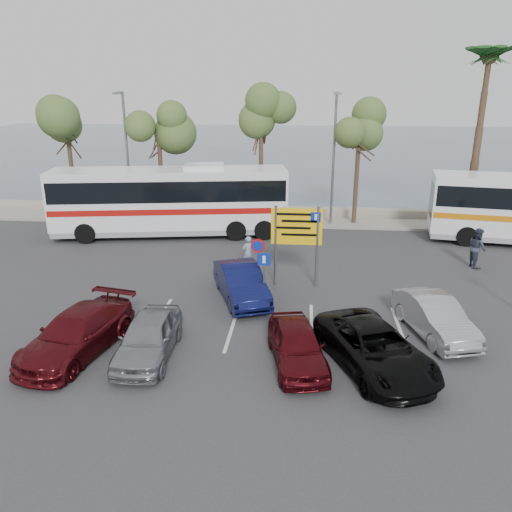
# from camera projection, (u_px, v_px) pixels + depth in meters

# --- Properties ---
(ground) EXTENTS (120.00, 120.00, 0.00)m
(ground) POSITION_uv_depth(u_px,v_px,m) (267.00, 315.00, 19.31)
(ground) COLOR #323235
(ground) RESTS_ON ground
(kerb_strip) EXTENTS (44.00, 2.40, 0.15)m
(kerb_strip) POSITION_uv_depth(u_px,v_px,m) (284.00, 222.00, 32.49)
(kerb_strip) COLOR gray
(kerb_strip) RESTS_ON ground
(seawall) EXTENTS (48.00, 0.80, 0.60)m
(seawall) POSITION_uv_depth(u_px,v_px,m) (285.00, 211.00, 34.31)
(seawall) COLOR gray
(seawall) RESTS_ON ground
(sea) EXTENTS (140.00, 140.00, 0.00)m
(sea) POSITION_uv_depth(u_px,v_px,m) (297.00, 146.00, 75.90)
(sea) COLOR #3C4B61
(sea) RESTS_ON ground
(tree_far_left) EXTENTS (3.20, 3.20, 7.60)m
(tree_far_left) POSITION_uv_depth(u_px,v_px,m) (66.00, 121.00, 31.79)
(tree_far_left) COLOR #382619
(tree_far_left) RESTS_ON kerb_strip
(tree_left) EXTENTS (3.20, 3.20, 7.20)m
(tree_left) POSITION_uv_depth(u_px,v_px,m) (158.00, 127.00, 31.34)
(tree_left) COLOR #382619
(tree_left) RESTS_ON kerb_strip
(tree_mid) EXTENTS (3.20, 3.20, 8.00)m
(tree_mid) POSITION_uv_depth(u_px,v_px,m) (261.00, 117.00, 30.53)
(tree_mid) COLOR #382619
(tree_mid) RESTS_ON kerb_strip
(tree_right) EXTENTS (3.20, 3.20, 7.40)m
(tree_right) POSITION_uv_depth(u_px,v_px,m) (360.00, 126.00, 30.13)
(tree_right) COLOR #382619
(tree_right) RESTS_ON kerb_strip
(palm_tree) EXTENTS (4.80, 4.80, 11.20)m
(palm_tree) POSITION_uv_depth(u_px,v_px,m) (489.00, 60.00, 28.30)
(palm_tree) COLOR #382619
(palm_tree) RESTS_ON kerb_strip
(street_lamp_left) EXTENTS (0.45, 1.15, 8.01)m
(street_lamp_left) POSITION_uv_depth(u_px,v_px,m) (127.00, 151.00, 31.52)
(street_lamp_left) COLOR slate
(street_lamp_left) RESTS_ON kerb_strip
(street_lamp_right) EXTENTS (0.45, 1.15, 8.01)m
(street_lamp_right) POSITION_uv_depth(u_px,v_px,m) (334.00, 153.00, 30.32)
(street_lamp_right) COLOR slate
(street_lamp_right) RESTS_ON kerb_strip
(direction_sign) EXTENTS (2.20, 0.12, 3.60)m
(direction_sign) POSITION_uv_depth(u_px,v_px,m) (297.00, 233.00, 21.46)
(direction_sign) COLOR slate
(direction_sign) RESTS_ON ground
(sign_no_stop) EXTENTS (0.60, 0.08, 2.35)m
(sign_no_stop) POSITION_uv_depth(u_px,v_px,m) (258.00, 256.00, 21.11)
(sign_no_stop) COLOR slate
(sign_no_stop) RESTS_ON ground
(sign_parking) EXTENTS (0.50, 0.07, 2.25)m
(sign_parking) POSITION_uv_depth(u_px,v_px,m) (264.00, 272.00, 19.61)
(sign_parking) COLOR slate
(sign_parking) RESTS_ON ground
(lane_markings) EXTENTS (12.02, 4.20, 0.01)m
(lane_markings) POSITION_uv_depth(u_px,v_px,m) (235.00, 325.00, 18.47)
(lane_markings) COLOR silver
(lane_markings) RESTS_ON ground
(coach_bus_left) EXTENTS (13.77, 5.08, 4.20)m
(coach_bus_left) POSITION_uv_depth(u_px,v_px,m) (171.00, 203.00, 29.19)
(coach_bus_left) COLOR white
(coach_bus_left) RESTS_ON ground
(car_silver_a) EXTENTS (1.76, 4.11, 1.38)m
(car_silver_a) POSITION_uv_depth(u_px,v_px,m) (148.00, 337.00, 16.12)
(car_silver_a) COLOR gray
(car_silver_a) RESTS_ON ground
(car_blue) EXTENTS (3.01, 4.69, 1.46)m
(car_blue) POSITION_uv_depth(u_px,v_px,m) (241.00, 283.00, 20.55)
(car_blue) COLOR #0E1245
(car_blue) RESTS_ON ground
(car_maroon) EXTENTS (2.93, 5.16, 1.41)m
(car_maroon) POSITION_uv_depth(u_px,v_px,m) (77.00, 333.00, 16.34)
(car_maroon) COLOR #4C0C12
(car_maroon) RESTS_ON ground
(car_red) EXTENTS (2.30, 4.12, 1.32)m
(car_red) POSITION_uv_depth(u_px,v_px,m) (297.00, 345.00, 15.68)
(car_red) COLOR #470A0F
(car_red) RESTS_ON ground
(suv_black) EXTENTS (4.02, 5.45, 1.38)m
(suv_black) POSITION_uv_depth(u_px,v_px,m) (374.00, 348.00, 15.45)
(suv_black) COLOR black
(suv_black) RESTS_ON ground
(car_silver_b) EXTENTS (2.48, 4.36, 1.36)m
(car_silver_b) POSITION_uv_depth(u_px,v_px,m) (435.00, 317.00, 17.59)
(car_silver_b) COLOR #98999E
(car_silver_b) RESTS_ON ground
(pedestrian_near) EXTENTS (0.72, 0.70, 1.67)m
(pedestrian_near) POSITION_uv_depth(u_px,v_px,m) (248.00, 253.00, 23.88)
(pedestrian_near) COLOR #7D95B7
(pedestrian_near) RESTS_ON ground
(pedestrian_far) EXTENTS (0.90, 1.07, 1.95)m
(pedestrian_far) POSITION_uv_depth(u_px,v_px,m) (477.00, 248.00, 24.23)
(pedestrian_far) COLOR #303649
(pedestrian_far) RESTS_ON ground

